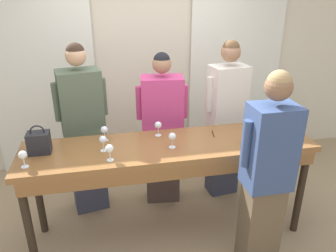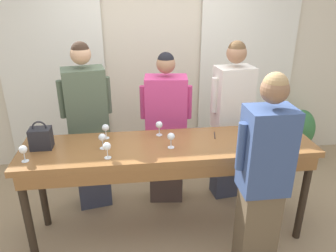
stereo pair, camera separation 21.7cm
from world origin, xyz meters
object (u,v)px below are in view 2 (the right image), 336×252
wine_glass_front_mid (106,128)px  guest_olive_jacket (88,129)px  wine_glass_center_left (23,150)px  potted_plant (300,133)px  wine_bottle (249,134)px  host_pouring (262,182)px  wine_glass_front_right (102,138)px  wine_glass_center_mid (107,147)px  guest_cream_sweater (231,122)px  guest_pink_top (166,131)px  wine_glass_center_right (159,125)px  handbag (41,138)px  wine_glass_back_left (260,140)px  tasting_bar (169,155)px  wine_glass_front_left (171,137)px

wine_glass_front_mid → guest_olive_jacket: bearing=118.6°
wine_glass_center_left → potted_plant: 3.58m
wine_bottle → guest_olive_jacket: (-1.47, 0.73, -0.19)m
wine_bottle → host_pouring: (-0.04, -0.45, -0.20)m
wine_glass_front_right → wine_glass_center_mid: size_ratio=1.00×
wine_glass_front_mid → guest_cream_sweater: 1.40m
wine_glass_front_right → guest_pink_top: guest_pink_top is taller
wine_bottle → host_pouring: bearing=-95.1°
guest_cream_sweater → guest_pink_top: bearing=-180.0°
host_pouring → potted_plant: (1.36, 1.86, -0.49)m
wine_glass_center_right → guest_pink_top: (0.11, 0.37, -0.23)m
wine_glass_center_right → host_pouring: 1.10m
wine_bottle → potted_plant: (1.32, 1.41, -0.69)m
potted_plant → wine_glass_front_right: bearing=-154.1°
wine_glass_front_mid → wine_glass_center_mid: (0.03, -0.39, 0.00)m
guest_olive_jacket → host_pouring: bearing=-39.7°
handbag → guest_pink_top: guest_pink_top is taller
wine_glass_back_left → tasting_bar: bearing=165.6°
wine_glass_front_mid → wine_glass_front_right: bearing=-94.9°
wine_glass_front_left → wine_glass_center_mid: 0.56m
wine_bottle → host_pouring: 0.49m
wine_glass_center_right → wine_glass_back_left: 0.94m
wine_bottle → wine_glass_center_mid: (-1.23, -0.04, -0.02)m
tasting_bar → handbag: size_ratio=10.33×
wine_glass_center_right → guest_pink_top: bearing=73.5°
tasting_bar → potted_plant: size_ratio=3.51×
wine_glass_back_left → wine_glass_center_right: bearing=153.1°
wine_glass_back_left → wine_glass_front_mid: bearing=162.7°
guest_cream_sweater → guest_olive_jacket: bearing=-180.0°
wine_glass_center_left → host_pouring: bearing=-13.3°
wine_glass_center_mid → wine_glass_back_left: 1.31m
wine_glass_center_left → guest_pink_top: (1.26, 0.75, -0.23)m
handbag → wine_glass_back_left: bearing=-8.5°
wine_bottle → wine_glass_front_mid: 1.31m
tasting_bar → handbag: bearing=175.6°
wine_glass_front_left → wine_glass_back_left: bearing=-11.0°
wine_glass_front_left → potted_plant: size_ratio=0.19×
wine_glass_front_left → wine_glass_center_mid: (-0.55, -0.12, 0.00)m
wine_glass_back_left → potted_plant: size_ratio=0.19×
guest_pink_top → wine_glass_front_mid: bearing=-148.2°
tasting_bar → wine_glass_center_left: 1.24m
guest_cream_sweater → host_pouring: (-0.12, -1.19, -0.01)m
wine_glass_front_mid → wine_glass_front_right: same height
wine_glass_front_right → guest_pink_top: bearing=43.0°
wine_glass_back_left → host_pouring: host_pouring is taller
wine_glass_front_right → handbag: bearing=171.8°
wine_glass_back_left → guest_cream_sweater: (0.00, 0.80, -0.16)m
wine_glass_center_mid → tasting_bar: bearing=17.7°
tasting_bar → potted_plant: bearing=32.3°
wine_glass_front_mid → potted_plant: wine_glass_front_mid is taller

